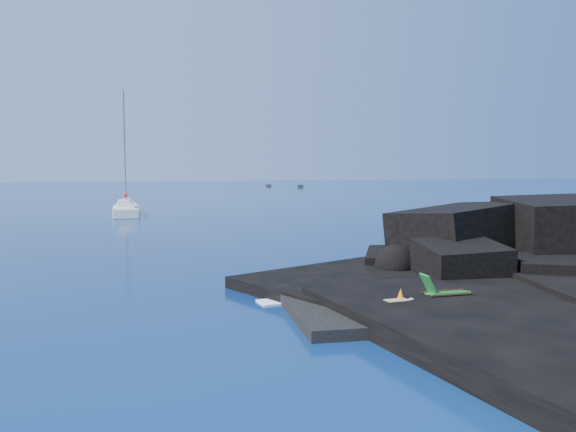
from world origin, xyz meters
name	(u,v)px	position (x,y,z in m)	size (l,w,h in m)	color
ground	(290,324)	(0.00, 0.00, 0.00)	(400.00, 400.00, 0.00)	#030C3A
headland	(562,280)	(13.00, 3.00, 0.00)	(24.00, 24.00, 3.60)	black
beach	(414,309)	(4.50, 0.50, 0.00)	(8.50, 6.00, 0.70)	black
surf_foam	(369,282)	(5.00, 5.00, 0.00)	(10.00, 8.00, 0.06)	white
sailboat	(126,215)	(-3.80, 43.20, 0.00)	(2.49, 11.88, 12.45)	silver
deck_chair	(447,286)	(5.23, -0.33, 0.88)	(1.56, 0.68, 1.07)	#197328
towel	(397,308)	(3.27, -0.59, 0.38)	(2.03, 0.96, 0.05)	silver
sunbather	(397,303)	(3.27, -0.59, 0.54)	(1.93, 0.50, 0.27)	tan
marker_cone	(401,297)	(3.54, -0.35, 0.64)	(0.39, 0.39, 0.59)	orange
distant_boat_a	(268,186)	(34.32, 127.72, 0.00)	(1.25, 4.02, 0.54)	#2A2A2F
distant_boat_b	(301,187)	(40.17, 118.31, 0.00)	(1.45, 4.67, 0.62)	black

